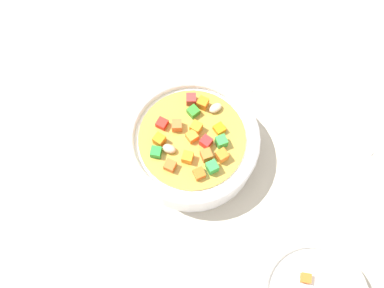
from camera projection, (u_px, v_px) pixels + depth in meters
The scene contains 3 objects.
ground_plane at pixel (192, 153), 63.36cm from camera, with size 140.00×140.00×2.00cm, color #BAB2A0.
soup_bowl_main at pixel (192, 143), 59.45cm from camera, with size 19.01×19.01×6.77cm.
spoon at pixel (287, 108), 64.59cm from camera, with size 23.95×4.01×0.94cm.
Camera 1 is at (9.28, -19.86, 58.47)cm, focal length 38.99 mm.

